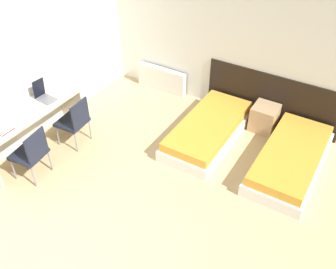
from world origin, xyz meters
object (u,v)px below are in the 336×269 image
(bed_near_door, at_px, (290,159))
(chair_near_notebook, at_px, (31,152))
(laptop, at_px, (44,95))
(nightstand, at_px, (264,118))
(chair_near_laptop, at_px, (75,120))
(bed_near_window, at_px, (209,130))

(bed_near_door, relative_size, chair_near_notebook, 2.26)
(laptop, bearing_deg, chair_near_notebook, -54.88)
(nightstand, height_order, chair_near_laptop, chair_near_laptop)
(bed_near_window, relative_size, chair_near_laptop, 2.26)
(bed_near_door, relative_size, chair_near_laptop, 2.26)
(chair_near_notebook, bearing_deg, laptop, 114.02)
(chair_near_notebook, bearing_deg, bed_near_door, 26.93)
(bed_near_window, relative_size, nightstand, 4.22)
(bed_near_door, relative_size, laptop, 5.91)
(chair_near_notebook, relative_size, laptop, 2.62)
(chair_near_notebook, bearing_deg, chair_near_laptop, 82.92)
(chair_near_laptop, bearing_deg, bed_near_door, 17.10)
(bed_near_window, bearing_deg, laptop, -149.94)
(bed_near_window, height_order, chair_near_laptop, chair_near_laptop)
(bed_near_window, relative_size, chair_near_notebook, 2.26)
(bed_near_window, height_order, chair_near_notebook, chair_near_notebook)
(nightstand, bearing_deg, chair_near_notebook, -130.73)
(chair_near_laptop, xyz_separation_m, chair_near_notebook, (-0.00, -0.93, 0.00))
(bed_near_door, distance_m, nightstand, 1.04)
(bed_near_door, height_order, chair_near_notebook, chair_near_notebook)
(chair_near_laptop, relative_size, laptop, 2.62)
(bed_near_window, distance_m, bed_near_door, 1.42)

